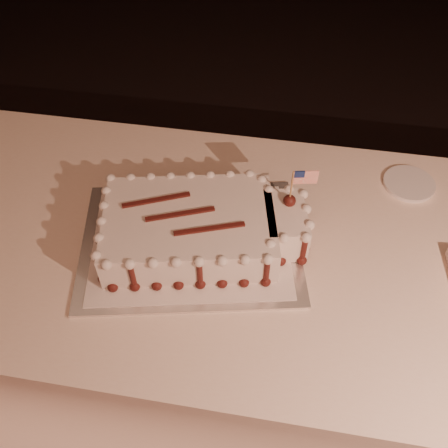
% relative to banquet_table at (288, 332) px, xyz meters
% --- Properties ---
extents(room_shell, '(6.10, 8.10, 2.90)m').
position_rel_banquet_table_xyz_m(room_shell, '(0.00, -0.60, 1.02)').
color(room_shell, black).
rests_on(room_shell, ground).
extents(banquet_table, '(2.40, 0.80, 0.75)m').
position_rel_banquet_table_xyz_m(banquet_table, '(0.00, 0.00, 0.00)').
color(banquet_table, '#FFDEC5').
rests_on(banquet_table, ground).
extents(cake_board, '(0.58, 0.48, 0.01)m').
position_rel_banquet_table_xyz_m(cake_board, '(-0.27, -0.02, 0.38)').
color(cake_board, silver).
rests_on(cake_board, banquet_table).
extents(doily, '(0.52, 0.43, 0.00)m').
position_rel_banquet_table_xyz_m(doily, '(-0.27, -0.02, 0.38)').
color(doily, silver).
rests_on(doily, cake_board).
extents(sheet_cake, '(0.50, 0.34, 0.19)m').
position_rel_banquet_table_xyz_m(sheet_cake, '(-0.24, -0.01, 0.43)').
color(sheet_cake, silver).
rests_on(sheet_cake, doily).
extents(side_plate, '(0.13, 0.13, 0.01)m').
position_rel_banquet_table_xyz_m(side_plate, '(0.26, 0.27, 0.38)').
color(side_plate, silver).
rests_on(side_plate, banquet_table).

